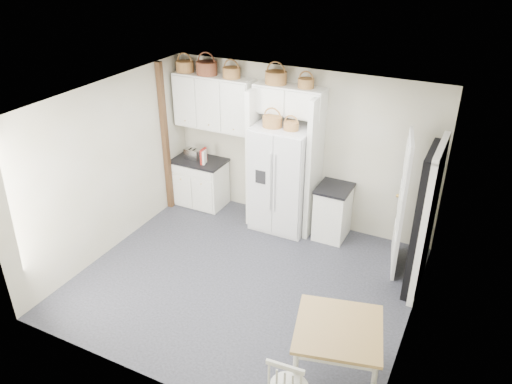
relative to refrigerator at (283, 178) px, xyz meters
The scene contains 28 objects.
floor 1.87m from the refrigerator, 84.80° to the right, with size 4.50×4.50×0.00m, color #222329.
ceiling 2.38m from the refrigerator, 84.80° to the right, with size 4.50×4.50×0.00m, color white.
wall_back 0.57m from the refrigerator, 66.97° to the left, with size 4.50×4.50×0.00m, color tan.
wall_left 2.70m from the refrigerator, 141.89° to the right, with size 4.00×4.00×0.00m, color tan.
wall_right 2.94m from the refrigerator, 34.46° to the right, with size 4.00×4.00×0.00m, color tan.
refrigerator is the anchor object (origin of this frame).
base_cab_left 1.69m from the refrigerator, behind, with size 0.88×0.56×0.82m, color silver.
base_cab_right 0.98m from the refrigerator, ahead, with size 0.48×0.58×0.85m, color silver.
dining_table 3.35m from the refrigerator, 56.03° to the right, with size 0.90×0.90×0.75m, color #A68049.
counter_left 1.62m from the refrigerator, behind, with size 0.92×0.60×0.04m, color black.
counter_right 0.86m from the refrigerator, ahead, with size 0.52×0.62×0.04m, color black.
toaster 1.74m from the refrigerator, behind, with size 0.27×0.16×0.19m, color silver.
cookbook_red 1.48m from the refrigerator, behind, with size 0.04×0.18×0.27m, color maroon.
cookbook_cream 1.46m from the refrigerator, behind, with size 0.04×0.16×0.25m, color silver.
basket_upper_a 2.45m from the refrigerator, behind, with size 0.31×0.31×0.17m, color brown.
basket_upper_b 2.15m from the refrigerator, behind, with size 0.35×0.35×0.21m, color #5C2823.
basket_upper_c 1.86m from the refrigerator, 169.68° to the left, with size 0.29×0.29×0.17m, color brown.
basket_bridge_a 1.59m from the refrigerator, 142.25° to the left, with size 0.34×0.34×0.19m, color brown.
basket_bridge_b 1.57m from the refrigerator, 35.85° to the left, with size 0.25×0.25×0.14m, color brown.
basket_fridge_a 0.98m from the refrigerator, 147.21° to the right, with size 0.31×0.31×0.16m, color brown.
basket_fridge_b 0.96m from the refrigerator, 32.61° to the right, with size 0.23×0.23×0.13m, color brown.
upper_cabinet 1.70m from the refrigerator, behind, with size 1.40×0.34×0.90m, color silver.
bridge_cabinet 1.26m from the refrigerator, 90.00° to the left, with size 1.12×0.34×0.45m, color silver.
fridge_panel_left 0.58m from the refrigerator, behind, with size 0.08×0.60×2.30m, color silver.
fridge_panel_right 0.58m from the refrigerator, ahead, with size 0.08×0.60×2.30m, color silver.
trim_post 2.11m from the refrigerator, behind, with size 0.09×0.09×2.60m, color #3C2111.
doorway_void 2.40m from the refrigerator, 15.65° to the right, with size 0.18×0.85×2.05m, color black.
door_slab 1.98m from the refrigerator, ahead, with size 0.80×0.04×2.05m, color white.
Camera 1 is at (2.68, -5.02, 4.43)m, focal length 35.00 mm.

